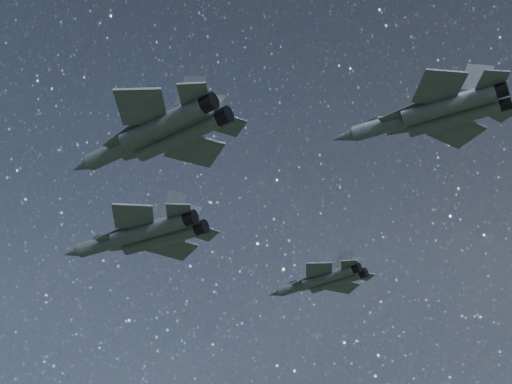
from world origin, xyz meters
The scene contains 4 objects.
jet_lead centered at (-10.16, 2.66, 146.69)m, with size 19.93×14.13×5.06m.
jet_left centered at (2.16, 24.70, 147.57)m, with size 15.19×10.64×3.83m.
jet_right centered at (2.64, -12.01, 146.24)m, with size 19.08×13.44×4.82m.
jet_slot centered at (25.01, -0.20, 147.98)m, with size 17.37×12.26×4.40m.
Camera 1 is at (35.51, -51.85, 105.97)m, focal length 50.00 mm.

